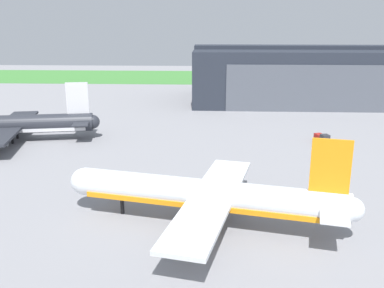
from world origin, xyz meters
TOP-DOWN VIEW (x-y plane):
  - ground_plane at (0.00, 0.00)m, footprint 440.00×440.00m
  - grass_field_strip at (0.00, 161.39)m, footprint 440.00×56.00m
  - maintenance_hangar at (21.27, 94.04)m, footprint 88.35×40.32m
  - airliner_near_right at (-17.16, -4.36)m, footprint 39.50×31.94m
  - airliner_far_right at (-64.27, 36.03)m, footprint 42.22×34.18m
  - baggage_tug at (8.87, 38.23)m, footprint 3.01×4.86m

SIDE VIEW (x-z plane):
  - ground_plane at x=0.00m, z-range 0.00..0.00m
  - grass_field_strip at x=0.00m, z-range 0.00..0.08m
  - baggage_tug at x=8.87m, z-range 0.05..2.30m
  - airliner_far_right at x=-64.27m, z-range -2.89..10.56m
  - airliner_near_right at x=-17.16m, z-range -2.37..10.85m
  - maintenance_hangar at x=21.27m, z-range -0.46..18.82m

